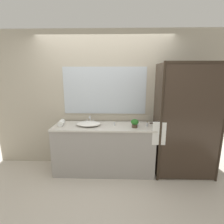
{
  "coord_description": "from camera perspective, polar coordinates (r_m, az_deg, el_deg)",
  "views": [
    {
      "loc": [
        0.23,
        -2.92,
        1.81
      ],
      "look_at": [
        0.15,
        0.0,
        1.15
      ],
      "focal_mm": 27.24,
      "sensor_mm": 36.0,
      "label": 1
    }
  ],
  "objects": [
    {
      "name": "ground_plane",
      "position": [
        3.45,
        -2.64,
        -18.99
      ],
      "size": [
        8.0,
        8.0,
        0.0
      ],
      "primitive_type": "plane",
      "color": "beige"
    },
    {
      "name": "wall_back_with_mirror",
      "position": [
        3.31,
        -2.43,
        3.93
      ],
      "size": [
        4.4,
        0.06,
        2.6
      ],
      "color": "#B2A893",
      "rests_on": "ground_plane"
    },
    {
      "name": "vanity_cabinet",
      "position": [
        3.24,
        -2.71,
        -12.1
      ],
      "size": [
        1.8,
        0.58,
        0.9
      ],
      "color": "#9E9993",
      "rests_on": "ground_plane"
    },
    {
      "name": "shower_enclosure",
      "position": [
        3.03,
        21.64,
        -3.36
      ],
      "size": [
        1.2,
        0.59,
        2.0
      ],
      "color": "#2D2319",
      "rests_on": "ground_plane"
    },
    {
      "name": "sink_basin",
      "position": [
        3.08,
        -7.85,
        -3.88
      ],
      "size": [
        0.44,
        0.32,
        0.07
      ],
      "primitive_type": "ellipsoid",
      "color": "white",
      "rests_on": "vanity_cabinet"
    },
    {
      "name": "faucet",
      "position": [
        3.25,
        -7.35,
        -2.79
      ],
      "size": [
        0.17,
        0.16,
        0.14
      ],
      "color": "silver",
      "rests_on": "vanity_cabinet"
    },
    {
      "name": "potted_plant",
      "position": [
        2.95,
        7.63,
        -3.65
      ],
      "size": [
        0.13,
        0.13,
        0.15
      ],
      "color": "#473828",
      "rests_on": "vanity_cabinet"
    },
    {
      "name": "soap_dish",
      "position": [
        3.22,
        8.58,
        -3.6
      ],
      "size": [
        0.1,
        0.07,
        0.04
      ],
      "color": "silver",
      "rests_on": "vanity_cabinet"
    },
    {
      "name": "amenity_bottle_shampoo",
      "position": [
        3.1,
        8.65,
        -3.63
      ],
      "size": [
        0.02,
        0.02,
        0.1
      ],
      "color": "silver",
      "rests_on": "vanity_cabinet"
    },
    {
      "name": "amenity_bottle_conditioner",
      "position": [
        3.07,
        11.7,
        -3.99
      ],
      "size": [
        0.03,
        0.03,
        0.09
      ],
      "color": "silver",
      "rests_on": "vanity_cabinet"
    },
    {
      "name": "amenity_bottle_lotion",
      "position": [
        3.05,
        0.77,
        -3.78
      ],
      "size": [
        0.03,
        0.03,
        0.09
      ],
      "color": "silver",
      "rests_on": "vanity_cabinet"
    },
    {
      "name": "rolled_towel_near_edge",
      "position": [
        3.19,
        -16.63,
        -3.51
      ],
      "size": [
        0.11,
        0.2,
        0.1
      ],
      "primitive_type": "cylinder",
      "rotation": [
        1.57,
        0.0,
        0.07
      ],
      "color": "white",
      "rests_on": "vanity_cabinet"
    }
  ]
}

